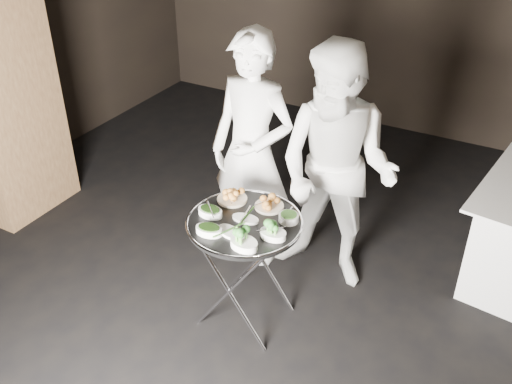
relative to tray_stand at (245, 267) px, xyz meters
The scene contains 15 objects.
floor 0.47m from the tray_stand, behind, with size 6.00×7.00×0.05m, color black.
tray_stand is the anchor object (origin of this frame).
serving_tray 0.36m from the tray_stand, 127.30° to the right, with size 0.74×0.74×0.04m.
potato_plate_a 0.47m from the tray_stand, 138.31° to the left, with size 0.20×0.20×0.07m.
potato_plate_b 0.46m from the tray_stand, 73.77° to the left, with size 0.19×0.19×0.07m.
greens_bowl 0.49m from the tray_stand, 29.53° to the left, with size 0.13×0.13×0.07m.
asparagus_plate_a 0.38m from the tray_stand, 94.15° to the left, with size 0.18×0.11×0.04m.
asparagus_plate_b 0.41m from the tray_stand, 96.84° to the right, with size 0.20×0.16×0.04m.
spinach_bowl_a 0.46m from the tray_stand, 168.50° to the right, with size 0.17×0.12×0.07m.
spinach_bowl_b 0.47m from the tray_stand, 119.85° to the right, with size 0.18×0.13×0.07m.
broccoli_bowl_a 0.47m from the tray_stand, 14.57° to the right, with size 0.17×0.13×0.07m.
broccoli_bowl_b 0.48m from the tray_stand, 60.77° to the right, with size 0.20×0.16×0.07m.
serving_utensils 0.42m from the tray_stand, 76.29° to the left, with size 0.58×0.41×0.01m.
waiter_left 0.87m from the tray_stand, 115.45° to the left, with size 0.66×0.43×1.81m, color white.
waiter_right 0.90m from the tray_stand, 65.34° to the left, with size 0.88×0.69×1.82m, color white.
Camera 1 is at (1.51, -2.53, 2.88)m, focal length 40.00 mm.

